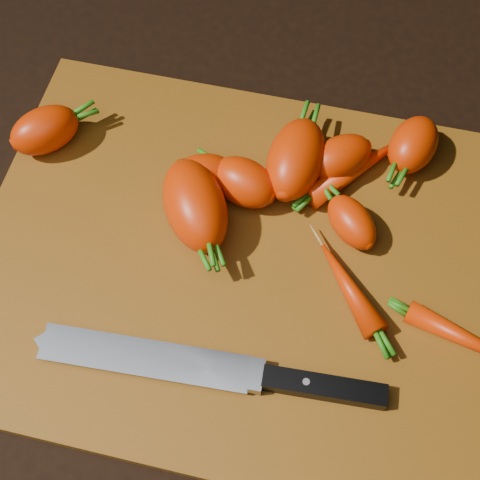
# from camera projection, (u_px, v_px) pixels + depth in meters

# --- Properties ---
(ground) EXTENTS (2.00, 2.00, 0.01)m
(ground) POSITION_uv_depth(u_px,v_px,m) (238.00, 266.00, 0.65)
(ground) COLOR black
(cutting_board) EXTENTS (0.50, 0.40, 0.01)m
(cutting_board) POSITION_uv_depth(u_px,v_px,m) (238.00, 261.00, 0.64)
(cutting_board) COLOR #82490C
(cutting_board) RESTS_ON ground
(carrot_0) EXTENTS (0.08, 0.08, 0.05)m
(carrot_0) POSITION_uv_depth(u_px,v_px,m) (45.00, 130.00, 0.67)
(carrot_0) COLOR #EA3204
(carrot_0) RESTS_ON cutting_board
(carrot_1) EXTENTS (0.08, 0.07, 0.05)m
(carrot_1) POSITION_uv_depth(u_px,v_px,m) (244.00, 182.00, 0.64)
(carrot_1) COLOR #EA3204
(carrot_1) RESTS_ON cutting_board
(carrot_2) EXTENTS (0.10, 0.12, 0.06)m
(carrot_2) POSITION_uv_depth(u_px,v_px,m) (195.00, 205.00, 0.63)
(carrot_2) COLOR #EA3204
(carrot_2) RESTS_ON cutting_board
(carrot_3) EXTENTS (0.06, 0.10, 0.06)m
(carrot_3) POSITION_uv_depth(u_px,v_px,m) (296.00, 159.00, 0.65)
(carrot_3) COLOR #EA3204
(carrot_3) RESTS_ON cutting_board
(carrot_4) EXTENTS (0.08, 0.08, 0.04)m
(carrot_4) POSITION_uv_depth(u_px,v_px,m) (340.00, 158.00, 0.66)
(carrot_4) COLOR #EA3204
(carrot_4) RESTS_ON cutting_board
(carrot_5) EXTENTS (0.07, 0.06, 0.04)m
(carrot_5) POSITION_uv_depth(u_px,v_px,m) (203.00, 174.00, 0.65)
(carrot_5) COLOR #EA3204
(carrot_5) RESTS_ON cutting_board
(carrot_6) EXTENTS (0.07, 0.07, 0.04)m
(carrot_6) POSITION_uv_depth(u_px,v_px,m) (352.00, 222.00, 0.63)
(carrot_6) COLOR #EA3204
(carrot_6) RESTS_ON cutting_board
(carrot_7) EXTENTS (0.10, 0.11, 0.03)m
(carrot_7) POSITION_uv_depth(u_px,v_px,m) (358.00, 168.00, 0.66)
(carrot_7) COLOR #EA3204
(carrot_7) RESTS_ON cutting_board
(carrot_8) EXTENTS (0.12, 0.05, 0.02)m
(carrot_8) POSITION_uv_depth(u_px,v_px,m) (473.00, 343.00, 0.58)
(carrot_8) COLOR #EA3204
(carrot_8) RESTS_ON cutting_board
(carrot_9) EXTENTS (0.08, 0.09, 0.02)m
(carrot_9) POSITION_uv_depth(u_px,v_px,m) (349.00, 287.00, 0.60)
(carrot_9) COLOR #EA3204
(carrot_9) RESTS_ON cutting_board
(carrot_10) EXTENTS (0.06, 0.08, 0.05)m
(carrot_10) POSITION_uv_depth(u_px,v_px,m) (413.00, 145.00, 0.67)
(carrot_10) COLOR #EA3204
(carrot_10) RESTS_ON cutting_board
(knife) EXTENTS (0.30, 0.04, 0.02)m
(knife) POSITION_uv_depth(u_px,v_px,m) (165.00, 361.00, 0.58)
(knife) COLOR gray
(knife) RESTS_ON cutting_board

